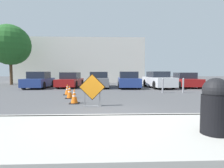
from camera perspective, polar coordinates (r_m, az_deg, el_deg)
name	(u,v)px	position (r m, az deg, el deg)	size (l,w,h in m)	color
ground_plane	(107,89)	(15.31, -1.79, -1.53)	(96.00, 96.00, 0.00)	#4C4C4F
sidewalk_strip	(110,133)	(4.06, -0.64, -15.70)	(29.68, 2.84, 0.14)	#ADAAA3
curb_lip	(109,117)	(5.42, -1.05, -10.69)	(29.68, 0.20, 0.14)	#ADAAA3
road_closed_sign	(92,90)	(7.31, -6.46, -1.81)	(1.10, 0.20, 1.37)	black
traffic_cone_nearest	(74,96)	(8.19, -12.20, -3.90)	(0.44, 0.44, 0.70)	black
traffic_cone_second	(70,92)	(9.87, -13.67, -2.53)	(0.44, 0.44, 0.73)	black
traffic_cone_third	(67,89)	(11.48, -14.34, -1.74)	(0.47, 0.47, 0.70)	black
parked_car_nearest	(39,81)	(17.33, -22.74, 1.06)	(1.88, 4.09, 1.49)	navy
parked_car_second	(70,80)	(17.11, -13.44, 1.13)	(2.05, 4.18, 1.43)	maroon
parked_car_third	(99,80)	(16.78, -4.22, 1.26)	(1.89, 4.65, 1.48)	slate
parked_car_fourth	(128,80)	(16.41, 5.35, 1.23)	(2.07, 4.63, 1.50)	navy
parked_car_fifth	(158,80)	(16.80, 14.76, 1.25)	(2.01, 4.78, 1.51)	silver
parked_car_sixth	(185,80)	(18.16, 22.71, 1.07)	(2.12, 4.24, 1.41)	maroon
trash_bin	(215,106)	(4.24, 30.61, -6.13)	(0.55, 0.55, 1.18)	black
bollard_nearest	(163,85)	(12.57, 16.21, -0.38)	(0.12, 0.12, 1.02)	gray
bollard_second	(183,85)	(13.10, 22.23, -0.33)	(0.12, 0.12, 1.04)	gray
building_facade_backdrop	(81,61)	(27.07, -10.17, 7.38)	(18.46, 5.00, 6.27)	beige
street_tree_behind_lot	(10,45)	(23.49, -30.34, 10.94)	(4.56, 4.56, 6.84)	#513823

